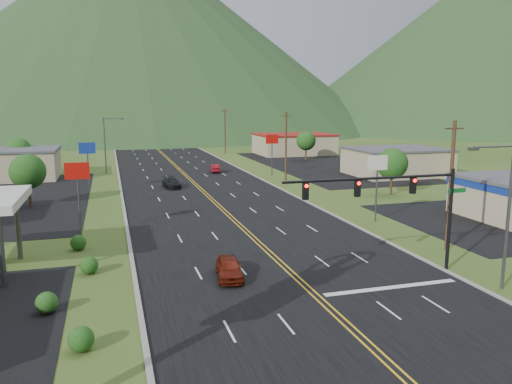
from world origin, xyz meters
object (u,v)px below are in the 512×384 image
object	(u,v)px
traffic_signal	(399,196)
streetlight_east	(505,207)
streetlight_west	(107,141)
car_dark_mid	(172,183)
car_red_far	(215,168)
car_red_near	(229,268)

from	to	relation	value
traffic_signal	streetlight_east	size ratio (longest dim) A/B	1.46
streetlight_west	car_dark_mid	distance (m)	19.56
car_dark_mid	car_red_far	bearing A→B (deg)	50.35
car_dark_mid	car_red_near	bearing A→B (deg)	-97.36
traffic_signal	car_red_near	size ratio (longest dim) A/B	3.26
car_red_near	car_red_far	xyz separation A→B (m)	(9.39, 49.55, -0.02)
car_red_near	car_dark_mid	distance (m)	36.31
traffic_signal	car_dark_mid	xyz separation A→B (m)	(-10.03, 38.80, -4.67)
streetlight_east	car_dark_mid	bearing A→B (deg)	108.99
streetlight_east	car_red_near	distance (m)	17.31
streetlight_east	car_red_far	bearing A→B (deg)	96.12
car_red_near	streetlight_east	bearing A→B (deg)	-15.48
streetlight_east	streetlight_west	distance (m)	64.21
streetlight_west	car_red_near	world-z (taller)	streetlight_west
streetlight_west	car_dark_mid	bearing A→B (deg)	-64.71
traffic_signal	streetlight_west	bearing A→B (deg)	107.97
traffic_signal	car_red_near	bearing A→B (deg)	166.90
traffic_signal	car_red_far	distance (m)	52.26
streetlight_west	car_red_near	distance (m)	54.22
streetlight_west	car_red_near	xyz separation A→B (m)	(7.46, -53.51, -4.50)
car_red_far	car_dark_mid	bearing A→B (deg)	64.84
streetlight_west	car_red_far	world-z (taller)	streetlight_west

